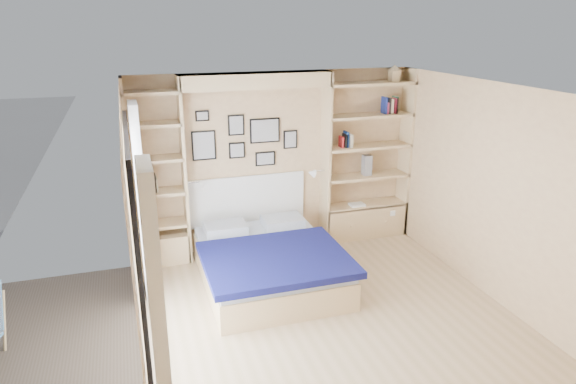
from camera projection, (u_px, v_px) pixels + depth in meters
name	position (u px, v px, depth m)	size (l,w,h in m)	color
ground	(333.00, 321.00, 5.64)	(4.50, 4.50, 0.00)	tan
room_shell	(262.00, 190.00, 6.56)	(4.50, 4.50, 4.50)	tan
bed	(268.00, 262.00, 6.42)	(1.69, 2.19, 1.07)	#DCB883
photo_gallery	(244.00, 139.00, 7.01)	(1.48, 0.02, 0.82)	black
reading_lamps	(259.00, 178.00, 7.01)	(1.92, 0.12, 0.15)	silver
shelf_decor	(354.00, 127.00, 7.29)	(3.51, 0.23, 2.03)	#A51E1E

